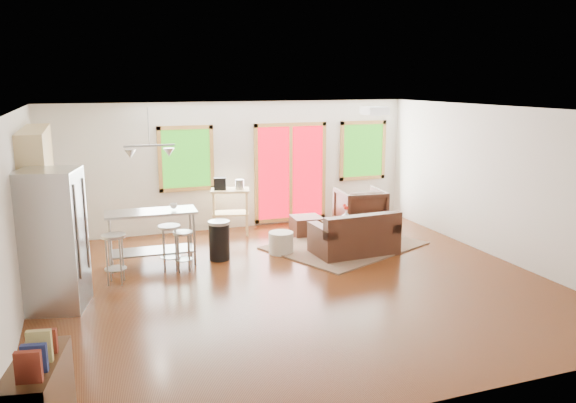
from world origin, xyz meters
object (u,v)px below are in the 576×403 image
object	(u,v)px
refrigerator	(53,240)
ottoman	(306,226)
rug	(345,245)
armchair	(360,207)
island	(152,228)
coffee_table	(345,223)
kitchen_cart	(229,196)
loveseat	(355,237)

from	to	relation	value
refrigerator	ottoman	bearing A→B (deg)	40.02
rug	armchair	bearing A→B (deg)	51.44
ottoman	island	distance (m)	3.24
coffee_table	ottoman	size ratio (longest dim) A/B	1.65
armchair	kitchen_cart	xyz separation A→B (m)	(-2.65, 0.50, 0.32)
loveseat	kitchen_cart	world-z (taller)	kitchen_cart
loveseat	coffee_table	xyz separation A→B (m)	(0.29, 1.02, -0.00)
refrigerator	island	distance (m)	2.00
coffee_table	island	xyz separation A→B (m)	(-3.71, -0.43, 0.33)
kitchen_cart	armchair	bearing A→B (deg)	-10.64
coffee_table	kitchen_cart	xyz separation A→B (m)	(-2.04, 1.03, 0.48)
coffee_table	loveseat	bearing A→B (deg)	-105.69
ottoman	refrigerator	bearing A→B (deg)	-153.40
armchair	kitchen_cart	bearing A→B (deg)	-5.48
island	ottoman	bearing A→B (deg)	15.76
rug	kitchen_cart	world-z (taller)	kitchen_cart
rug	coffee_table	distance (m)	0.65
loveseat	refrigerator	bearing A→B (deg)	-173.67
armchair	ottoman	size ratio (longest dim) A/B	1.64
island	kitchen_cart	distance (m)	2.22
coffee_table	refrigerator	distance (m)	5.48
armchair	island	bearing A→B (deg)	17.76
ottoman	kitchen_cart	size ratio (longest dim) A/B	0.49
armchair	island	xyz separation A→B (m)	(-4.31, -0.96, 0.17)
island	rug	bearing A→B (deg)	-1.61
coffee_table	ottoman	world-z (taller)	ottoman
loveseat	armchair	world-z (taller)	armchair
kitchen_cart	ottoman	bearing A→B (deg)	-22.63
coffee_table	armchair	bearing A→B (deg)	41.62
coffee_table	kitchen_cart	world-z (taller)	kitchen_cart
coffee_table	kitchen_cart	distance (m)	2.34
coffee_table	armchair	size ratio (longest dim) A/B	1.01
armchair	ottoman	world-z (taller)	armchair
rug	ottoman	distance (m)	1.06
refrigerator	rug	bearing A→B (deg)	28.17
ottoman	loveseat	bearing A→B (deg)	-76.93
rug	kitchen_cart	distance (m)	2.50
armchair	ottoman	distance (m)	1.26
rug	armchair	size ratio (longest dim) A/B	2.81
refrigerator	island	xyz separation A→B (m)	(1.42, 1.38, -0.31)
loveseat	coffee_table	bearing A→B (deg)	71.36
rug	coffee_table	world-z (taller)	coffee_table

